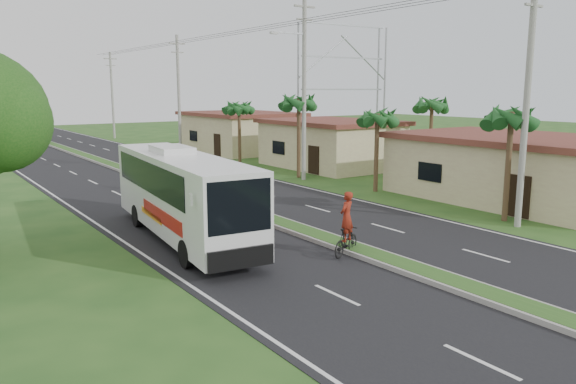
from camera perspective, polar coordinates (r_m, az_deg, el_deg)
ground at (r=19.14m, az=13.15°, el=-8.09°), size 180.00×180.00×0.00m
road_asphalt at (r=35.34m, az=-11.54°, el=0.44°), size 14.00×160.00×0.02m
median_strip at (r=35.33m, az=-11.55°, el=0.58°), size 1.20×160.00×0.18m
lane_edge_left at (r=33.35m, az=-22.17°, el=-0.73°), size 0.12×160.00×0.01m
lane_edge_right at (r=38.42m, az=-2.33°, el=1.41°), size 0.12×160.00×0.01m
shop_near at (r=33.26m, az=21.93°, el=2.37°), size 8.60×12.60×3.52m
shop_mid at (r=44.04m, az=4.31°, el=4.96°), size 7.60×10.60×3.67m
shop_far at (r=55.58m, az=-4.84°, el=6.14°), size 8.60×11.60×3.82m
palm_verge_a at (r=27.19m, az=21.76°, el=7.04°), size 2.40×2.40×5.45m
palm_verge_b at (r=33.33m, az=9.07°, el=7.45°), size 2.40×2.40×5.05m
palm_verge_c at (r=38.32m, az=1.11°, el=9.08°), size 2.40×2.40×5.85m
palm_verge_d at (r=46.18m, az=-5.00°, el=8.55°), size 2.40×2.40×5.25m
palm_behind_shop at (r=41.25m, az=14.43°, el=8.59°), size 2.40×2.40×5.65m
utility_pole_a at (r=26.20m, az=23.11°, el=8.89°), size 1.60×0.28×11.00m
utility_pole_b at (r=37.31m, az=1.61°, el=10.79°), size 3.20×0.28×12.00m
utility_pole_c at (r=54.74m, az=-11.04°, el=9.85°), size 1.60×0.28×11.00m
utility_pole_d at (r=73.48m, az=-17.43°, el=9.45°), size 1.60×0.28×10.50m
billboard_lattice at (r=55.12m, az=5.65°, el=11.19°), size 10.18×1.18×12.07m
coach_bus_main at (r=22.76m, az=-10.78°, el=0.20°), size 3.54×11.58×3.68m
coach_bus_far at (r=71.68m, az=-26.15°, el=6.06°), size 2.69×11.64×3.38m
motorcyclist at (r=20.47m, az=5.94°, el=-4.11°), size 1.81×1.14×2.38m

